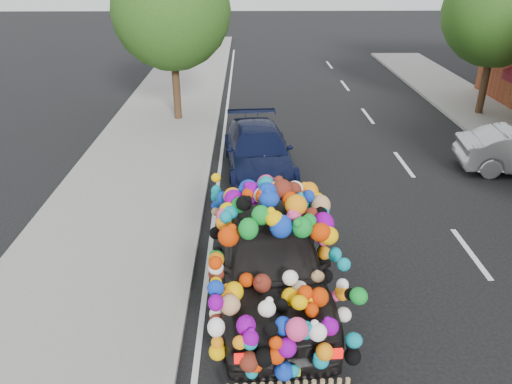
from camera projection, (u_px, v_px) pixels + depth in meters
ground at (303, 255)px, 10.63m from camera, size 100.00×100.00×0.00m
sidewalk at (100, 255)px, 10.53m from camera, size 4.00×60.00×0.12m
kerb at (193, 253)px, 10.57m from camera, size 0.15×60.00×0.13m
lane_markings at (470, 253)px, 10.69m from camera, size 6.00×50.00×0.01m
tree_near_sidewalk at (171, 10)px, 17.39m from camera, size 4.20×4.20×6.13m
tree_far_b at (498, 12)px, 18.10m from camera, size 4.00×4.00×5.90m
plush_art_car at (272, 242)px, 8.87m from camera, size 2.51×5.04×2.26m
navy_sedan at (258, 151)px, 14.39m from camera, size 2.22×4.67×1.32m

